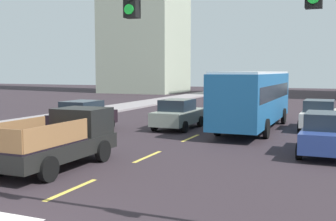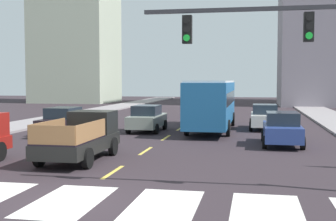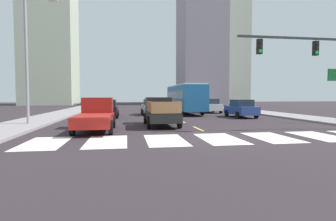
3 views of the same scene
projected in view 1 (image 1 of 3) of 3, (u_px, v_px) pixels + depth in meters
The scene contains 15 objects.
sidewalk_left at pixel (52, 118), 29.31m from camera, with size 3.59×110.00×0.15m, color gray.
lane_dash_0 at pixel (72, 189), 11.97m from camera, with size 0.16×2.40×0.01m, color #E1C24A.
lane_dash_1 at pixel (148, 157), 16.56m from camera, with size 0.16×2.40×0.01m, color #E1C24A.
lane_dash_2 at pixel (191, 138), 21.15m from camera, with size 0.16×2.40×0.01m, color #E1C24A.
lane_dash_3 at pixel (218, 126), 25.74m from camera, with size 0.16×2.40×0.01m, color #E1C24A.
lane_dash_4 at pixel (238, 118), 30.33m from camera, with size 0.16×2.40×0.01m, color #E1C24A.
lane_dash_5 at pixel (252, 112), 34.92m from camera, with size 0.16×2.40×0.01m, color #E1C24A.
lane_dash_6 at pixel (263, 107), 39.51m from camera, with size 0.16×2.40×0.01m, color #E1C24A.
lane_dash_7 at pixel (271, 103), 44.10m from camera, with size 0.16×2.40×0.01m, color #E1C24A.
pickup_stakebed at pixel (62, 140), 14.90m from camera, with size 2.18×5.20×1.96m.
city_bus at pixel (254, 96), 24.03m from camera, with size 2.72×10.80×3.32m.
sedan_mid at pixel (319, 115), 23.99m from camera, with size 2.02×4.40×1.72m.
sedan_near_left at pixel (83, 116), 23.30m from camera, with size 2.02×4.40×1.72m.
sedan_far at pixel (178, 114), 24.49m from camera, with size 2.02×4.40×1.72m.
sedan_near_right at pixel (326, 134), 16.83m from camera, with size 2.02×4.40×1.72m.
Camera 1 is at (7.06, -5.74, 3.36)m, focal length 45.14 mm.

